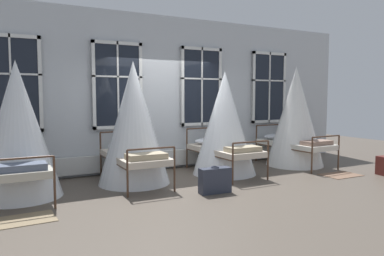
{
  "coord_description": "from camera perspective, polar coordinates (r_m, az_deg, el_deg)",
  "views": [
    {
      "loc": [
        -3.38,
        -6.8,
        1.67
      ],
      "look_at": [
        0.2,
        -0.06,
        1.02
      ],
      "focal_mm": 34.86,
      "sensor_mm": 36.0,
      "label": 1
    }
  ],
  "objects": [
    {
      "name": "back_wall_with_windows",
      "position": [
        8.61,
        -4.88,
        5.33
      ],
      "size": [
        10.67,
        0.1,
        3.5
      ],
      "primitive_type": "cube",
      "color": "silver",
      "rests_on": "ground"
    },
    {
      "name": "ground",
      "position": [
        7.78,
        -1.54,
        -7.57
      ],
      "size": [
        19.34,
        19.34,
        0.0
      ],
      "primitive_type": "plane",
      "color": "brown"
    },
    {
      "name": "cot_fourth",
      "position": [
        9.35,
        15.53,
        1.53
      ],
      "size": [
        1.37,
        1.93,
        2.39
      ],
      "rotation": [
        0.0,
        0.0,
        1.6
      ],
      "color": "#4C3323",
      "rests_on": "ground"
    },
    {
      "name": "rug_fourth",
      "position": [
        8.59,
        21.79,
        -6.69
      ],
      "size": [
        0.8,
        0.57,
        0.01
      ],
      "primitive_type": "cube",
      "rotation": [
        0.0,
        0.0,
        -0.01
      ],
      "color": "brown",
      "rests_on": "ground"
    },
    {
      "name": "cot_second",
      "position": [
        7.2,
        -8.9,
        0.5
      ],
      "size": [
        1.37,
        1.92,
        2.34
      ],
      "rotation": [
        0.0,
        0.0,
        1.55
      ],
      "color": "#4C3323",
      "rests_on": "ground"
    },
    {
      "name": "cot_third",
      "position": [
        8.04,
        4.99,
        0.54
      ],
      "size": [
        1.37,
        1.92,
        2.21
      ],
      "rotation": [
        0.0,
        0.0,
        1.58
      ],
      "color": "#4C3323",
      "rests_on": "ground"
    },
    {
      "name": "suitcase_dark",
      "position": [
        6.52,
        3.54,
        -7.99
      ],
      "size": [
        0.57,
        0.24,
        0.47
      ],
      "rotation": [
        0.0,
        0.0,
        -0.06
      ],
      "color": "#2D3342",
      "rests_on": "ground"
    },
    {
      "name": "window_bank",
      "position": [
        8.52,
        -4.54,
        0.99
      ],
      "size": [
        7.27,
        0.1,
        2.77
      ],
      "color": "black",
      "rests_on": "ground"
    },
    {
      "name": "rug_first",
      "position": [
        5.67,
        -24.32,
        -12.67
      ],
      "size": [
        0.82,
        0.59,
        0.01
      ],
      "primitive_type": "cube",
      "rotation": [
        0.0,
        0.0,
        0.04
      ],
      "color": "#8E7A5B",
      "rests_on": "ground"
    },
    {
      "name": "cot_first",
      "position": [
        6.74,
        -25.11,
        -0.48
      ],
      "size": [
        1.37,
        1.91,
        2.27
      ],
      "rotation": [
        0.0,
        0.0,
        1.57
      ],
      "color": "#4C3323",
      "rests_on": "ground"
    }
  ]
}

